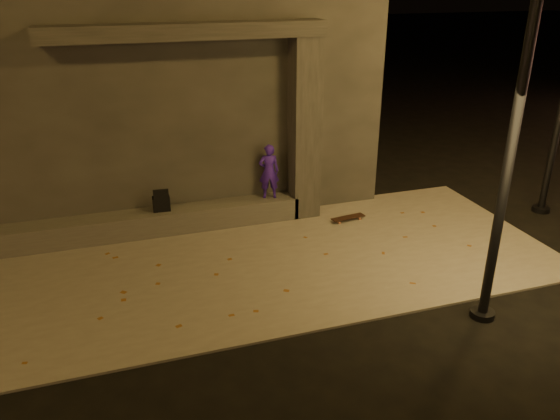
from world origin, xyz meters
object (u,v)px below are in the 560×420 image
object	(u,v)px
column	(304,130)
street_lamp_0	(529,46)
skateboard	(348,218)
skateboarder	(269,171)
backpack	(161,203)

from	to	relation	value
column	street_lamp_0	world-z (taller)	street_lamp_0
column	skateboard	world-z (taller)	column
skateboarder	column	bearing A→B (deg)	-168.88
skateboard	street_lamp_0	xyz separation A→B (m)	(0.50, -3.69, 3.78)
column	backpack	size ratio (longest dim) A/B	7.78
backpack	street_lamp_0	xyz separation A→B (m)	(4.16, -4.34, 3.24)
backpack	skateboarder	bearing A→B (deg)	2.91
backpack	street_lamp_0	distance (m)	6.83
skateboard	street_lamp_0	bearing A→B (deg)	-89.96
backpack	street_lamp_0	bearing A→B (deg)	-43.29
column	skateboarder	xyz separation A→B (m)	(-0.74, 0.00, -0.79)
backpack	skateboard	size ratio (longest dim) A/B	0.62
column	skateboarder	distance (m)	1.08
skateboard	backpack	bearing A→B (deg)	162.18
skateboarder	street_lamp_0	bearing A→B (deg)	125.80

